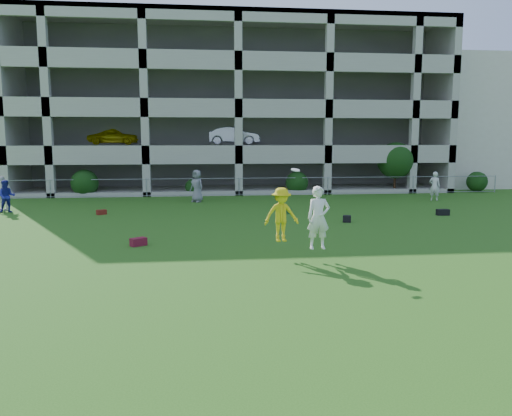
{
  "coord_description": "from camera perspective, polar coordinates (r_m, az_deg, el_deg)",
  "views": [
    {
      "loc": [
        -2.58,
        -13.69,
        3.74
      ],
      "look_at": [
        -0.69,
        3.0,
        1.4
      ],
      "focal_mm": 35.0,
      "sensor_mm": 36.0,
      "label": 1
    }
  ],
  "objects": [
    {
      "name": "bystander_c",
      "position": [
        29.8,
        -6.78,
        2.52
      ],
      "size": [
        1.1,
        1.08,
        1.91
      ],
      "primitive_type": "imported",
      "rotation": [
        0.0,
        0.0,
        -0.76
      ],
      "color": "slate",
      "rests_on": "ground"
    },
    {
      "name": "bystander_e",
      "position": [
        32.2,
        19.73,
        2.37
      ],
      "size": [
        0.77,
        0.67,
        1.76
      ],
      "primitive_type": "imported",
      "rotation": [
        0.0,
        0.0,
        2.65
      ],
      "color": "silver",
      "rests_on": "ground"
    },
    {
      "name": "parking_garage",
      "position": [
        41.53,
        -2.98,
        11.06
      ],
      "size": [
        30.0,
        14.0,
        12.0
      ],
      "color": "#9E998C",
      "rests_on": "ground"
    },
    {
      "name": "ground",
      "position": [
        14.43,
        4.1,
        -7.12
      ],
      "size": [
        100.0,
        100.0,
        0.0
      ],
      "primitive_type": "plane",
      "color": "#235114",
      "rests_on": "ground"
    },
    {
      "name": "bag_green_g",
      "position": [
        25.11,
        3.49,
        -0.36
      ],
      "size": [
        0.56,
        0.41,
        0.25
      ],
      "primitive_type": "cube",
      "rotation": [
        0.0,
        0.0,
        -0.25
      ],
      "color": "#153B1C",
      "rests_on": "ground"
    },
    {
      "name": "bag_red_f",
      "position": [
        25.92,
        -17.25,
        -0.46
      ],
      "size": [
        0.53,
        0.48,
        0.24
      ],
      "primitive_type": "cube",
      "rotation": [
        0.0,
        0.0,
        0.58
      ],
      "color": "#52170E",
      "rests_on": "ground"
    },
    {
      "name": "bystander_a",
      "position": [
        28.32,
        -26.6,
        1.2
      ],
      "size": [
        0.96,
        0.83,
        1.67
      ],
      "primitive_type": "imported",
      "rotation": [
        0.0,
        0.0,
        0.29
      ],
      "color": "navy",
      "rests_on": "ground"
    },
    {
      "name": "bystander_b",
      "position": [
        29.36,
        -26.98,
        1.53
      ],
      "size": [
        1.1,
        0.53,
        1.81
      ],
      "primitive_type": "imported",
      "rotation": [
        0.0,
        0.0,
        -0.08
      ],
      "color": "silver",
      "rests_on": "ground"
    },
    {
      "name": "frisbee_contest",
      "position": [
        15.51,
        4.4,
        -0.88
      ],
      "size": [
        2.02,
        1.03,
        2.49
      ],
      "color": "gold",
      "rests_on": "ground"
    },
    {
      "name": "bag_red_a",
      "position": [
        18.06,
        -13.29,
        -3.78
      ],
      "size": [
        0.62,
        0.56,
        0.28
      ],
      "primitive_type": "cube",
      "rotation": [
        0.0,
        0.0,
        0.61
      ],
      "color": "#5C0F1E",
      "rests_on": "ground"
    },
    {
      "name": "stucco_building",
      "position": [
        48.93,
        25.36,
        8.65
      ],
      "size": [
        16.0,
        14.0,
        10.0
      ],
      "primitive_type": "cube",
      "color": "beige",
      "rests_on": "ground"
    },
    {
      "name": "shrub_row",
      "position": [
        34.23,
        5.65,
        4.16
      ],
      "size": [
        34.38,
        2.52,
        3.5
      ],
      "color": "#163D11",
      "rests_on": "ground"
    },
    {
      "name": "crate_d",
      "position": [
        22.89,
        10.35,
        -1.22
      ],
      "size": [
        0.45,
        0.45,
        0.3
      ],
      "primitive_type": "cube",
      "rotation": [
        0.0,
        0.0,
        -0.35
      ],
      "color": "black",
      "rests_on": "ground"
    },
    {
      "name": "fence",
      "position": [
        32.94,
        -1.95,
        2.48
      ],
      "size": [
        36.06,
        0.06,
        1.2
      ],
      "color": "gray",
      "rests_on": "ground"
    },
    {
      "name": "bag_black_e",
      "position": [
        26.19,
        20.57,
        -0.46
      ],
      "size": [
        0.6,
        0.3,
        0.3
      ],
      "primitive_type": "cube",
      "rotation": [
        0.0,
        0.0,
        -0.0
      ],
      "color": "black",
      "rests_on": "ground"
    }
  ]
}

